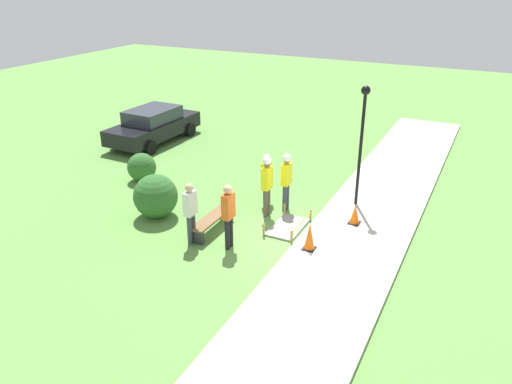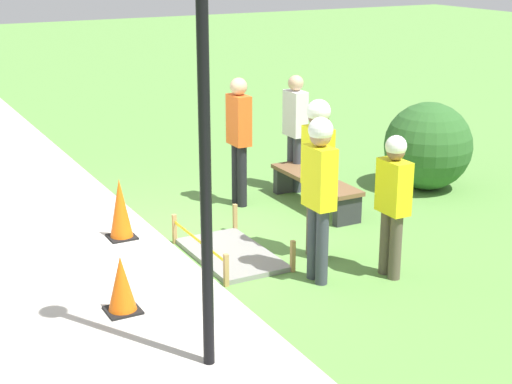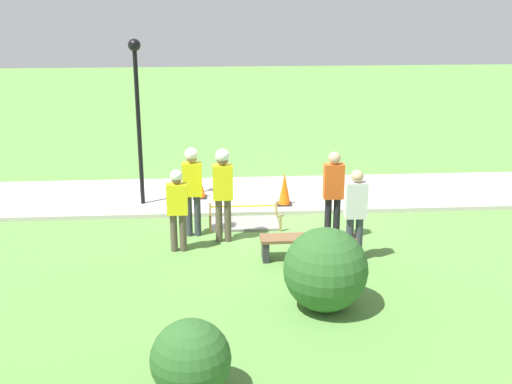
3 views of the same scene
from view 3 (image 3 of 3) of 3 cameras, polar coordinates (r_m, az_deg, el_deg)
The scene contains 14 objects.
ground_plane at distance 14.69m, azimuth 1.77°, elevation -2.10°, with size 60.00×60.00×0.00m, color #5B8E42.
sidewalk at distance 16.02m, azimuth 1.25°, elevation -0.22°, with size 28.00×2.86×0.10m.
wet_concrete_patch at distance 14.09m, azimuth -1.03°, elevation -2.80°, with size 1.55×0.91×0.39m.
traffic_cone_near_patch at distance 15.02m, azimuth 2.55°, elevation 0.28°, with size 0.34×0.34×0.78m.
traffic_cone_far_patch at distance 15.60m, azimuth -5.05°, elevation 0.55°, with size 0.34×0.34×0.60m.
park_bench at distance 12.32m, azimuth 4.66°, elevation -4.50°, with size 1.84×0.44×0.45m.
worker_supervisor at distance 12.50m, azimuth -7.01°, elevation -1.05°, with size 0.40×0.24×1.66m.
worker_assistant at distance 12.84m, azimuth -2.97°, elevation 0.57°, with size 0.40×0.28×1.95m.
worker_trainee at distance 13.21m, azimuth -5.69°, elevation 0.81°, with size 0.40×0.27×1.90m.
bystander_in_orange_shirt at distance 13.02m, azimuth 6.89°, elevation 0.15°, with size 0.40×0.25×1.87m.
bystander_in_gray_shirt at distance 12.09m, azimuth 8.84°, elevation -1.57°, with size 0.40×0.24×1.79m.
lamppost_near at distance 14.85m, azimuth -10.52°, elevation 8.22°, with size 0.28×0.28×3.81m.
shrub_rounded_near at distance 10.34m, azimuth 6.20°, elevation -6.87°, with size 1.36×1.36×1.36m.
shrub_rounded_mid at distance 8.34m, azimuth -5.83°, elevation -14.59°, with size 1.03×1.03×1.03m.
Camera 3 is at (1.44, 13.76, 4.93)m, focal length 45.00 mm.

